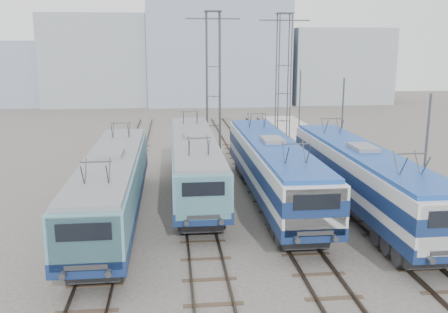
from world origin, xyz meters
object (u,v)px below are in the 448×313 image
at_px(locomotive_far_right, 363,175).
at_px(locomotive_center_right, 273,165).
at_px(locomotive_center_left, 194,160).
at_px(catenary_tower_east, 283,75).
at_px(mast_mid, 342,127).
at_px(mast_rear, 300,107).
at_px(locomotive_far_left, 112,183).
at_px(catenary_tower_west, 213,77).
at_px(mast_front, 425,165).

bearing_deg(locomotive_far_right, locomotive_center_right, 150.35).
bearing_deg(locomotive_center_left, catenary_tower_east, 58.03).
xyz_separation_m(mast_mid, mast_rear, (0.00, 12.00, 0.00)).
xyz_separation_m(locomotive_far_right, catenary_tower_east, (-0.25, 18.94, 4.34)).
bearing_deg(locomotive_far_left, catenary_tower_west, 68.25).
bearing_deg(catenary_tower_east, mast_mid, -78.14).
distance_m(locomotive_center_right, catenary_tower_west, 15.18).
distance_m(locomotive_center_right, catenary_tower_east, 17.46).
height_order(locomotive_center_right, mast_rear, mast_rear).
distance_m(catenary_tower_west, mast_front, 22.00).
xyz_separation_m(locomotive_far_left, locomotive_far_right, (13.50, -0.02, 0.09)).
height_order(locomotive_center_left, locomotive_far_right, locomotive_far_right).
relative_size(locomotive_far_left, locomotive_center_right, 0.97).
bearing_deg(locomotive_far_left, mast_mid, 30.16).
relative_size(catenary_tower_west, mast_mid, 1.71).
relative_size(mast_mid, mast_rear, 1.00).
height_order(locomotive_far_left, locomotive_center_right, locomotive_center_right).
xyz_separation_m(locomotive_far_left, catenary_tower_west, (6.75, 16.92, 4.42)).
bearing_deg(mast_front, mast_rear, 90.00).
distance_m(locomotive_far_left, mast_front, 15.71).
bearing_deg(mast_mid, locomotive_far_left, -149.84).
relative_size(mast_front, mast_mid, 1.00).
xyz_separation_m(locomotive_far_right, mast_front, (1.85, -3.06, 1.19)).
bearing_deg(locomotive_far_right, locomotive_far_left, 179.92).
distance_m(locomotive_center_left, mast_mid, 11.64).
bearing_deg(locomotive_center_left, catenary_tower_west, 79.40).
relative_size(locomotive_far_left, mast_rear, 2.54).
distance_m(locomotive_center_right, mast_front, 8.56).
xyz_separation_m(locomotive_far_left, locomotive_center_left, (4.50, 4.90, 0.01)).
bearing_deg(catenary_tower_east, mast_rear, 43.60).
relative_size(catenary_tower_west, mast_rear, 1.71).
bearing_deg(locomotive_far_right, catenary_tower_east, 90.76).
xyz_separation_m(catenary_tower_west, mast_front, (8.60, -20.00, -3.14)).
bearing_deg(locomotive_far_right, mast_rear, 84.95).
bearing_deg(catenary_tower_east, mast_front, -84.55).
bearing_deg(mast_rear, catenary_tower_west, -155.06).
bearing_deg(locomotive_far_left, locomotive_center_right, 15.78).
xyz_separation_m(locomotive_far_left, mast_rear, (15.35, 20.92, 1.28)).
bearing_deg(mast_front, locomotive_center_right, 138.48).
bearing_deg(locomotive_far_left, mast_front, -11.35).
distance_m(locomotive_far_left, mast_rear, 25.98).
bearing_deg(mast_front, mast_mid, 90.00).
bearing_deg(catenary_tower_east, locomotive_center_left, -121.97).
bearing_deg(catenary_tower_west, mast_rear, 24.94).
xyz_separation_m(locomotive_far_left, mast_front, (15.35, -3.08, 1.28)).
height_order(locomotive_center_right, catenary_tower_east, catenary_tower_east).
height_order(locomotive_far_left, locomotive_center_left, locomotive_center_left).
distance_m(locomotive_center_left, catenary_tower_east, 17.11).
distance_m(locomotive_far_right, mast_rear, 21.05).
bearing_deg(locomotive_far_right, mast_mid, 78.31).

